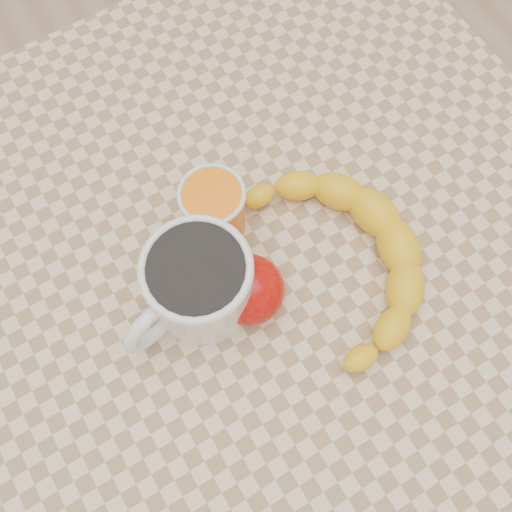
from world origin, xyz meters
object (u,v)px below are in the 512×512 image
coffee_mug (197,283)px  apple (248,290)px  banana (345,258)px  table (256,286)px  orange_juice_glass (214,210)px

coffee_mug → apple: size_ratio=1.65×
apple → coffee_mug: bearing=146.4°
coffee_mug → banana: 0.16m
table → orange_juice_glass: (-0.01, 0.06, 0.13)m
apple → banana: 0.11m
orange_juice_glass → banana: 0.15m
orange_juice_glass → banana: (0.09, -0.11, -0.02)m
apple → orange_juice_glass: bearing=81.9°
orange_juice_glass → apple: (-0.01, -0.09, -0.01)m
apple → banana: (0.10, -0.02, -0.01)m
table → apple: size_ratio=8.31×
coffee_mug → banana: size_ratio=0.52×
coffee_mug → banana: coffee_mug is taller
banana → orange_juice_glass: bearing=141.7°
table → apple: bearing=-131.7°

